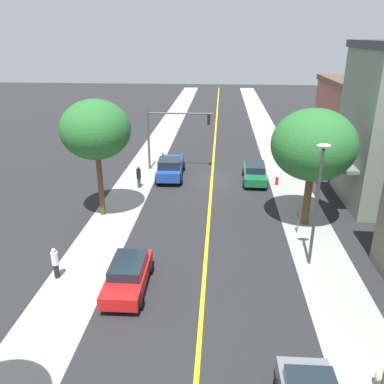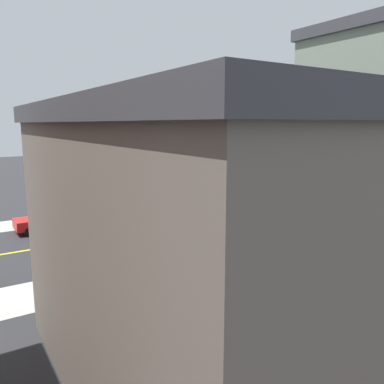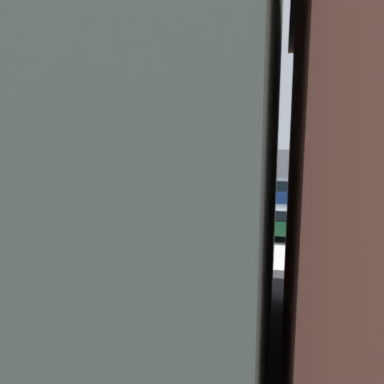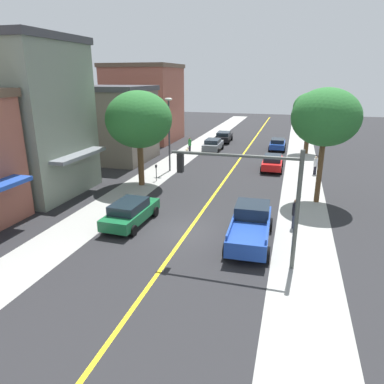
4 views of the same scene
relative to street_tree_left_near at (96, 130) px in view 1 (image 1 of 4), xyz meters
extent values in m
plane|color=#262628|center=(-7.36, -7.50, -5.93)|extent=(140.00, 140.00, 0.00)
cube|color=#9E9E99|center=(-13.81, -7.50, -5.93)|extent=(3.16, 126.00, 0.01)
cube|color=#9E9E99|center=(-0.92, -7.50, -5.93)|extent=(3.16, 126.00, 0.01)
cube|color=yellow|center=(-7.36, -7.50, -5.93)|extent=(0.20, 126.00, 0.00)
cube|color=#935142|center=(-21.93, -12.79, -2.23)|extent=(8.28, 10.48, 7.41)
cube|color=brown|center=(-21.93, -12.79, 1.73)|extent=(8.58, 10.78, 0.50)
cube|color=#1E429E|center=(-17.13, -12.79, -3.05)|extent=(1.34, 7.97, 0.24)
cube|color=slate|center=(-16.65, -3.58, -2.79)|extent=(1.11, 5.52, 0.24)
cylinder|color=brown|center=(0.00, 0.00, -3.80)|extent=(0.36, 0.36, 4.26)
ellipsoid|color=#286B2D|center=(0.00, 0.00, 0.03)|extent=(4.53, 4.53, 3.85)
cylinder|color=brown|center=(-13.72, 0.42, -4.24)|extent=(0.47, 0.47, 3.38)
ellipsoid|color=#286B2D|center=(-13.72, 0.42, -0.60)|extent=(5.21, 5.21, 4.43)
cylinder|color=red|center=(-12.77, -6.68, -5.61)|extent=(0.24, 0.24, 0.64)
sphere|color=#B2B2B7|center=(-12.77, -6.68, -5.23)|extent=(0.22, 0.22, 0.22)
cylinder|color=#B2B2B7|center=(-12.94, -6.68, -5.58)|extent=(0.10, 0.10, 0.10)
cylinder|color=#B2B2B7|center=(-12.60, -6.68, -5.58)|extent=(0.10, 0.10, 0.10)
cylinder|color=#4C4C51|center=(-12.97, 1.84, -5.35)|extent=(0.07, 0.07, 1.15)
cube|color=#2D2D33|center=(-12.97, 1.84, -4.65)|extent=(0.12, 0.18, 0.26)
cylinder|color=#474C47|center=(-1.52, -10.05, -3.13)|extent=(0.20, 0.20, 5.60)
cylinder|color=#474C47|center=(-4.43, -10.05, -0.74)|extent=(5.82, 0.14, 0.14)
cube|color=black|center=(-6.95, -10.05, -1.24)|extent=(0.26, 0.32, 0.90)
sphere|color=red|center=(-6.95, -10.05, -0.94)|extent=(0.20, 0.20, 0.20)
sphere|color=yellow|center=(-6.95, -10.05, -1.24)|extent=(0.20, 0.20, 0.20)
sphere|color=green|center=(-6.95, -10.05, -1.54)|extent=(0.20, 0.20, 0.20)
cylinder|color=#38383D|center=(-13.02, 5.42, -2.70)|extent=(0.16, 0.16, 6.45)
ellipsoid|color=silver|center=(-13.02, 5.42, 0.67)|extent=(0.70, 0.36, 0.24)
cube|color=red|center=(-3.69, 8.44, -5.29)|extent=(1.84, 4.41, 0.64)
cube|color=#19232D|center=(-3.69, 8.22, -4.73)|extent=(1.59, 2.39, 0.48)
cylinder|color=black|center=(-4.60, 9.87, -5.61)|extent=(0.23, 0.64, 0.64)
cylinder|color=black|center=(-2.83, 9.90, -5.61)|extent=(0.23, 0.64, 0.64)
cylinder|color=black|center=(-4.56, 6.98, -5.61)|extent=(0.23, 0.64, 0.64)
cylinder|color=black|center=(-2.78, 7.01, -5.61)|extent=(0.23, 0.64, 0.64)
cube|color=#196638|center=(-10.98, -7.33, -5.29)|extent=(1.95, 4.68, 0.65)
cube|color=#19232D|center=(-10.99, -7.56, -4.70)|extent=(1.67, 2.55, 0.53)
cylinder|color=black|center=(-11.83, -5.78, -5.61)|extent=(0.24, 0.65, 0.64)
cylinder|color=black|center=(-10.03, -5.83, -5.61)|extent=(0.24, 0.65, 0.64)
cylinder|color=black|center=(-11.93, -8.83, -5.61)|extent=(0.24, 0.65, 0.64)
cylinder|color=black|center=(-10.13, -8.88, -5.61)|extent=(0.24, 0.65, 0.64)
cube|color=#1E429E|center=(-3.75, -8.00, -5.12)|extent=(2.17, 5.51, 0.82)
cube|color=#19232D|center=(-3.79, -7.02, -4.37)|extent=(1.89, 2.02, 0.69)
cube|color=#1E429E|center=(-4.62, -9.12, -4.60)|extent=(0.20, 2.83, 0.24)
cube|color=#1E429E|center=(-2.81, -9.06, -4.60)|extent=(0.20, 2.83, 0.24)
cylinder|color=black|center=(-4.81, -6.19, -5.53)|extent=(0.31, 0.81, 0.80)
cylinder|color=black|center=(-2.83, -6.12, -5.53)|extent=(0.31, 0.81, 0.80)
cylinder|color=black|center=(-4.67, -9.89, -5.53)|extent=(0.31, 0.81, 0.80)
cylinder|color=black|center=(-2.70, -9.82, -5.53)|extent=(0.31, 0.81, 0.80)
cylinder|color=#33384C|center=(-1.49, -5.24, -5.52)|extent=(0.27, 0.27, 0.81)
cylinder|color=black|center=(-1.49, -5.24, -4.74)|extent=(0.35, 0.35, 0.74)
sphere|color=brown|center=(-1.49, -5.24, -4.26)|extent=(0.23, 0.23, 0.23)
cylinder|color=black|center=(0.18, 7.76, -5.54)|extent=(0.27, 0.27, 0.77)
cylinder|color=silver|center=(0.18, 7.76, -4.80)|extent=(0.36, 0.36, 0.71)
sphere|color=beige|center=(0.18, 7.76, -4.34)|extent=(0.22, 0.22, 0.22)
ellipsoid|color=#C6B28C|center=(-13.80, 13.63, -5.52)|extent=(0.30, 0.66, 0.29)
cylinder|color=#C6B28C|center=(-13.80, 13.40, -5.80)|extent=(0.10, 0.10, 0.26)
camera|label=1|loc=(-7.99, 24.42, 5.69)|focal=36.91mm
camera|label=2|loc=(-30.13, 13.92, 1.19)|focal=35.90mm
camera|label=3|loc=(-29.53, -7.36, -0.59)|focal=35.99mm
camera|label=4|loc=(-1.96, -25.44, 2.60)|focal=33.14mm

